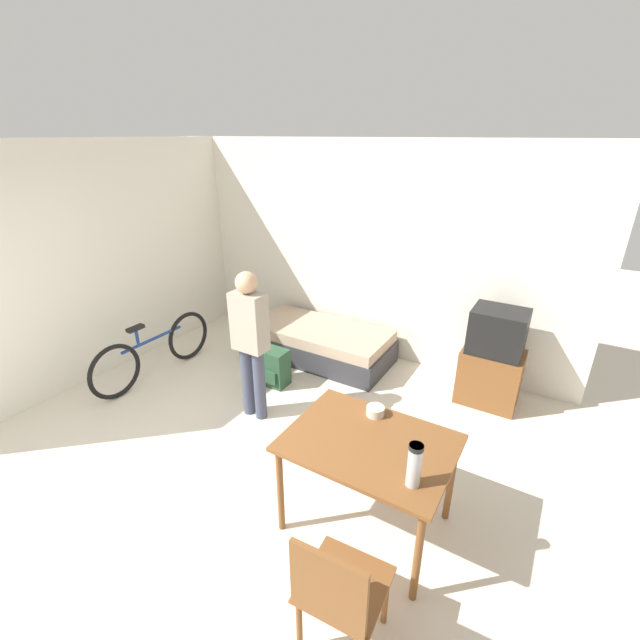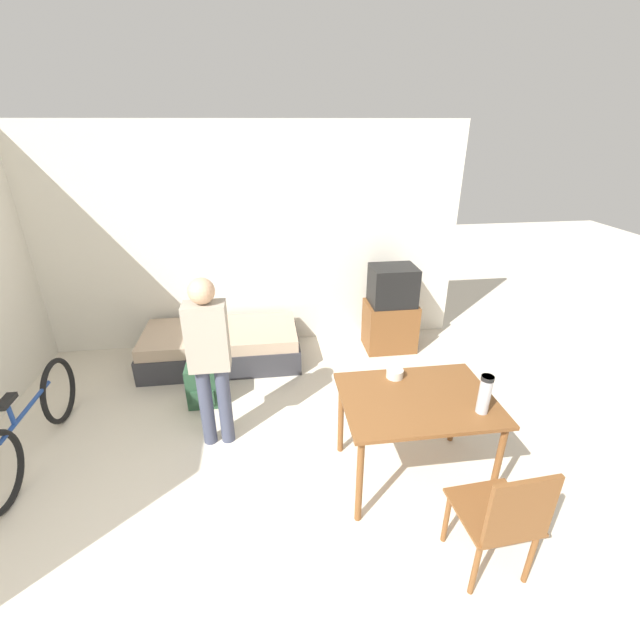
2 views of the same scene
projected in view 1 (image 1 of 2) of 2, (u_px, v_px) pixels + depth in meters
ground_plane at (123, 540)px, 3.14m from camera, size 20.00×20.00×0.00m
wall_back at (356, 251)px, 5.49m from camera, size 5.62×0.06×2.70m
wall_left at (113, 259)px, 5.14m from camera, size 0.06×4.67×2.70m
daybed at (320, 343)px, 5.62m from camera, size 1.84×0.88×0.43m
tv at (493, 359)px, 4.57m from camera, size 0.62×0.47×1.09m
dining_table at (369, 452)px, 3.01m from camera, size 1.15×0.86×0.77m
wooden_chair at (337, 592)px, 2.26m from camera, size 0.48×0.48×0.92m
bicycle at (154, 352)px, 5.14m from camera, size 0.08×1.71×0.73m
person_standing at (250, 337)px, 4.18m from camera, size 0.34×0.21×1.58m
thermos_flask at (415, 463)px, 2.54m from camera, size 0.09×0.09×0.30m
mate_bowl at (375, 411)px, 3.24m from camera, size 0.14×0.14×0.07m
backpack at (274, 367)px, 5.01m from camera, size 0.32×0.26×0.45m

